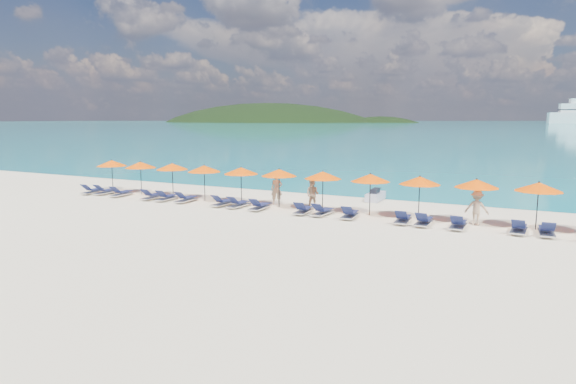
% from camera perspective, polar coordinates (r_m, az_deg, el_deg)
% --- Properties ---
extents(ground, '(1400.00, 1400.00, 0.00)m').
position_cam_1_polar(ground, '(23.55, -3.25, -3.88)').
color(ground, beige).
extents(sea, '(1600.00, 1300.00, 0.01)m').
position_cam_1_polar(sea, '(680.08, 25.66, 7.43)').
color(sea, '#1FA9B2').
rests_on(sea, ground).
extents(headland_main, '(374.00, 242.00, 126.50)m').
position_cam_1_polar(headland_main, '(642.17, -2.69, 4.85)').
color(headland_main, black).
rests_on(headland_main, ground).
extents(headland_small, '(162.00, 126.00, 85.50)m').
position_cam_1_polar(headland_small, '(603.34, 10.86, 4.74)').
color(headland_small, black).
rests_on(headland_small, ground).
extents(jetski, '(0.80, 2.11, 0.75)m').
position_cam_1_polar(jetski, '(30.77, 10.32, -0.44)').
color(jetski, '#B1B3CA').
rests_on(jetski, ground).
extents(beachgoer_a, '(0.81, 0.71, 1.86)m').
position_cam_1_polar(beachgoer_a, '(28.77, -1.36, 0.32)').
color(beachgoer_a, tan).
rests_on(beachgoer_a, ground).
extents(beachgoer_b, '(0.80, 0.46, 1.65)m').
position_cam_1_polar(beachgoer_b, '(27.63, 2.92, -0.26)').
color(beachgoer_b, tan).
rests_on(beachgoer_b, ground).
extents(beachgoer_c, '(1.12, 0.54, 1.71)m').
position_cam_1_polar(beachgoer_c, '(24.97, 21.46, -1.76)').
color(beachgoer_c, tan).
rests_on(beachgoer_c, ground).
extents(umbrella_0, '(2.10, 2.10, 2.28)m').
position_cam_1_polar(umbrella_0, '(36.05, -20.18, 3.23)').
color(umbrella_0, black).
rests_on(umbrella_0, ground).
extents(umbrella_1, '(2.10, 2.10, 2.28)m').
position_cam_1_polar(umbrella_1, '(34.10, -17.10, 3.09)').
color(umbrella_1, black).
rests_on(umbrella_1, ground).
extents(umbrella_2, '(2.10, 2.10, 2.28)m').
position_cam_1_polar(umbrella_2, '(32.37, -13.57, 2.96)').
color(umbrella_2, black).
rests_on(umbrella_2, ground).
extents(umbrella_3, '(2.10, 2.10, 2.28)m').
position_cam_1_polar(umbrella_3, '(30.54, -9.91, 2.74)').
color(umbrella_3, black).
rests_on(umbrella_3, ground).
extents(umbrella_4, '(2.10, 2.10, 2.28)m').
position_cam_1_polar(umbrella_4, '(29.03, -5.59, 2.52)').
color(umbrella_4, black).
rests_on(umbrella_4, ground).
extents(umbrella_5, '(2.10, 2.10, 2.28)m').
position_cam_1_polar(umbrella_5, '(27.87, -1.06, 2.30)').
color(umbrella_5, black).
rests_on(umbrella_5, ground).
extents(umbrella_6, '(2.10, 2.10, 2.28)m').
position_cam_1_polar(umbrella_6, '(26.70, 4.15, 2.00)').
color(umbrella_6, black).
rests_on(umbrella_6, ground).
extents(umbrella_7, '(2.10, 2.10, 2.28)m').
position_cam_1_polar(umbrella_7, '(25.84, 9.74, 1.67)').
color(umbrella_7, black).
rests_on(umbrella_7, ground).
extents(umbrella_8, '(2.10, 2.10, 2.28)m').
position_cam_1_polar(umbrella_8, '(25.24, 15.35, 1.32)').
color(umbrella_8, black).
rests_on(umbrella_8, ground).
extents(umbrella_9, '(2.10, 2.10, 2.28)m').
position_cam_1_polar(umbrella_9, '(24.95, 21.45, 0.94)').
color(umbrella_9, black).
rests_on(umbrella_9, ground).
extents(umbrella_10, '(2.10, 2.10, 2.28)m').
position_cam_1_polar(umbrella_10, '(24.89, 27.59, 0.54)').
color(umbrella_10, black).
rests_on(umbrella_10, ground).
extents(lounger_0, '(0.74, 1.74, 0.66)m').
position_cam_1_polar(lounger_0, '(35.55, -22.19, 0.15)').
color(lounger_0, silver).
rests_on(lounger_0, ground).
extents(lounger_1, '(0.63, 1.70, 0.66)m').
position_cam_1_polar(lounger_1, '(34.97, -20.85, 0.10)').
color(lounger_1, silver).
rests_on(lounger_1, ground).
extents(lounger_2, '(0.70, 1.73, 0.66)m').
position_cam_1_polar(lounger_2, '(33.75, -19.19, -0.11)').
color(lounger_2, silver).
rests_on(lounger_2, ground).
extents(lounger_3, '(0.74, 1.74, 0.66)m').
position_cam_1_polar(lounger_3, '(31.86, -15.83, -0.45)').
color(lounger_3, silver).
rests_on(lounger_3, ground).
extents(lounger_4, '(0.74, 1.74, 0.66)m').
position_cam_1_polar(lounger_4, '(31.14, -14.20, -0.60)').
color(lounger_4, silver).
rests_on(lounger_4, ground).
extents(lounger_5, '(0.63, 1.70, 0.66)m').
position_cam_1_polar(lounger_5, '(30.27, -12.02, -0.78)').
color(lounger_5, silver).
rests_on(lounger_5, ground).
extents(lounger_6, '(0.74, 1.74, 0.66)m').
position_cam_1_polar(lounger_6, '(28.63, -7.75, -1.21)').
color(lounger_6, silver).
rests_on(lounger_6, ground).
extents(lounger_7, '(0.73, 1.74, 0.66)m').
position_cam_1_polar(lounger_7, '(27.99, -5.92, -1.40)').
color(lounger_7, silver).
rests_on(lounger_7, ground).
extents(lounger_8, '(0.65, 1.71, 0.66)m').
position_cam_1_polar(lounger_8, '(27.17, -3.40, -1.68)').
color(lounger_8, silver).
rests_on(lounger_8, ground).
extents(lounger_9, '(0.74, 1.74, 0.66)m').
position_cam_1_polar(lounger_9, '(26.05, 1.81, -2.12)').
color(lounger_9, silver).
rests_on(lounger_9, ground).
extents(lounger_10, '(0.79, 1.75, 0.66)m').
position_cam_1_polar(lounger_10, '(25.67, 4.09, -2.30)').
color(lounger_10, silver).
rests_on(lounger_10, ground).
extents(lounger_11, '(0.74, 1.74, 0.66)m').
position_cam_1_polar(lounger_11, '(25.09, 7.34, -2.61)').
color(lounger_11, silver).
rests_on(lounger_11, ground).
extents(lounger_12, '(0.71, 1.73, 0.66)m').
position_cam_1_polar(lounger_12, '(24.40, 13.47, -3.10)').
color(lounger_12, silver).
rests_on(lounger_12, ground).
extents(lounger_13, '(0.66, 1.72, 0.66)m').
position_cam_1_polar(lounger_13, '(24.14, 15.80, -3.32)').
color(lounger_13, silver).
rests_on(lounger_13, ground).
extents(lounger_14, '(0.65, 1.71, 0.66)m').
position_cam_1_polar(lounger_14, '(23.92, 19.53, -3.60)').
color(lounger_14, silver).
rests_on(lounger_14, ground).
extents(lounger_15, '(0.73, 1.74, 0.66)m').
position_cam_1_polar(lounger_15, '(24.06, 25.69, -3.90)').
color(lounger_15, silver).
rests_on(lounger_15, ground).
extents(lounger_16, '(0.70, 1.73, 0.66)m').
position_cam_1_polar(lounger_16, '(24.10, 28.32, -4.06)').
color(lounger_16, silver).
rests_on(lounger_16, ground).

